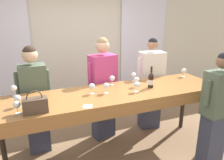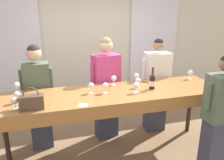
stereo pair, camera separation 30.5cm
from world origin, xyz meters
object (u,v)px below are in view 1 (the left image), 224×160
at_px(guest_olive_jacket, 35,100).
at_px(guest_cream_sweater, 151,85).
at_px(wine_glass_center_right, 137,85).
at_px(handbag, 35,105).
at_px(wine_glass_center_left, 92,86).
at_px(wine_glass_front_right, 17,105).
at_px(wine_glass_back_mid, 137,80).
at_px(wine_glass_front_left, 14,89).
at_px(wine_glass_near_host, 106,86).
at_px(wine_glass_front_mid, 184,71).
at_px(wine_glass_back_left, 134,75).
at_px(guest_pink_top, 103,88).
at_px(host_pouring, 216,111).
at_px(tasting_bar, 115,99).
at_px(wine_glass_center_mid, 112,78).
at_px(wine_bottle, 151,80).
at_px(wine_glass_back_right, 17,99).

xyz_separation_m(guest_olive_jacket, guest_cream_sweater, (1.99, -0.00, -0.01)).
bearing_deg(wine_glass_center_right, handbag, -173.16).
distance_m(wine_glass_center_left, guest_cream_sweater, 1.41).
relative_size(wine_glass_front_right, wine_glass_back_mid, 1.00).
bearing_deg(wine_glass_front_right, wine_glass_front_left, 94.44).
distance_m(wine_glass_front_right, wine_glass_near_host, 1.14).
relative_size(wine_glass_front_mid, wine_glass_center_left, 1.00).
xyz_separation_m(wine_glass_back_left, guest_cream_sweater, (0.49, 0.26, -0.30)).
distance_m(handbag, guest_pink_top, 1.41).
bearing_deg(host_pouring, tasting_bar, 152.66).
height_order(handbag, wine_glass_front_right, handbag).
height_order(wine_glass_front_mid, wine_glass_center_mid, same).
relative_size(wine_glass_front_left, wine_glass_front_right, 1.00).
xyz_separation_m(wine_bottle, guest_pink_top, (-0.52, 0.62, -0.26)).
xyz_separation_m(handbag, wine_glass_center_left, (0.74, 0.32, 0.01)).
height_order(wine_glass_back_right, host_pouring, host_pouring).
relative_size(wine_glass_center_left, wine_glass_back_mid, 1.00).
bearing_deg(wine_glass_front_mid, wine_glass_center_mid, 177.91).
bearing_deg(wine_glass_center_mid, wine_glass_back_left, 4.82).
bearing_deg(wine_glass_front_right, wine_glass_back_left, 17.98).
bearing_deg(handbag, wine_glass_center_right, 6.84).
height_order(wine_glass_front_mid, host_pouring, host_pouring).
height_order(wine_glass_front_left, wine_glass_back_left, same).
relative_size(wine_glass_front_right, wine_glass_back_right, 1.00).
bearing_deg(wine_glass_back_right, wine_glass_back_left, 11.93).
distance_m(handbag, wine_glass_front_left, 0.67).
distance_m(wine_bottle, wine_glass_near_host, 0.69).
distance_m(wine_glass_front_mid, wine_glass_back_mid, 1.00).
height_order(wine_glass_front_left, wine_glass_center_right, same).
xyz_separation_m(wine_glass_center_right, guest_olive_jacket, (-1.32, 0.70, -0.29)).
distance_m(wine_glass_center_mid, wine_glass_back_mid, 0.37).
distance_m(guest_olive_jacket, guest_pink_top, 1.08).
bearing_deg(tasting_bar, wine_glass_center_right, -16.53).
xyz_separation_m(wine_glass_front_left, wine_glass_back_left, (1.75, -0.03, 0.00)).
bearing_deg(wine_glass_center_mid, wine_glass_front_right, -158.50).
height_order(wine_glass_front_left, wine_glass_center_mid, same).
xyz_separation_m(wine_glass_back_right, host_pouring, (2.45, -0.62, -0.32)).
bearing_deg(wine_glass_front_mid, wine_glass_front_left, 177.67).
relative_size(wine_glass_front_left, wine_glass_front_mid, 1.00).
bearing_deg(wine_glass_center_left, wine_glass_back_left, 19.67).
relative_size(wine_glass_back_right, host_pouring, 0.09).
height_order(wine_glass_center_left, wine_glass_near_host, same).
bearing_deg(wine_glass_center_right, guest_olive_jacket, 152.00).
relative_size(wine_bottle, guest_pink_top, 0.18).
bearing_deg(guest_olive_jacket, wine_glass_front_right, -103.97).
height_order(wine_bottle, wine_glass_center_mid, wine_bottle).
bearing_deg(wine_glass_center_right, wine_glass_near_host, 165.15).
bearing_deg(wine_bottle, wine_glass_center_right, -162.81).
bearing_deg(handbag, wine_glass_center_left, 23.34).
relative_size(wine_glass_front_left, wine_glass_near_host, 1.00).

